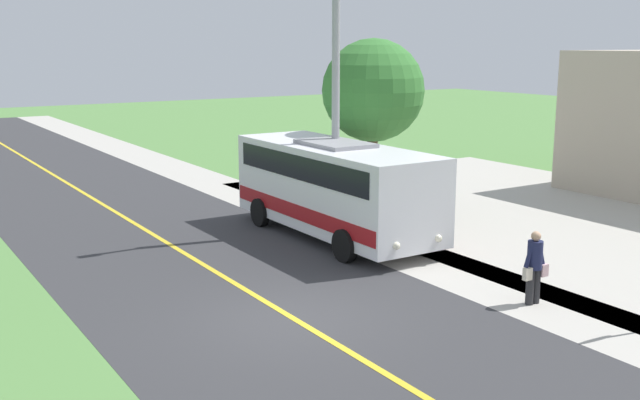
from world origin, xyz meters
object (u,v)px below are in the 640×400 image
Objects in this scene: pedestrian_with_bags at (534,265)px; street_light_pole at (333,75)px; shuttle_bus_front at (335,185)px; tree_curbside at (373,91)px.

street_light_pole is (0.12, -7.99, 3.92)m from pedestrian_with_bags.
shuttle_bus_front is 7.41m from pedestrian_with_bags.
pedestrian_with_bags is (-0.43, 7.37, -0.70)m from shuttle_bus_front.
shuttle_bus_front is at bearing -86.67° from pedestrian_with_bags.
shuttle_bus_front is 3.30m from street_light_pole.
tree_curbside is (-2.51, -1.35, -0.64)m from street_light_pole.
pedestrian_with_bags is at bearing 93.33° from shuttle_bus_front.
pedestrian_with_bags is 0.28× the size of tree_curbside.
pedestrian_with_bags is at bearing 75.61° from tree_curbside.
street_light_pole is at bearing 28.26° from tree_curbside.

